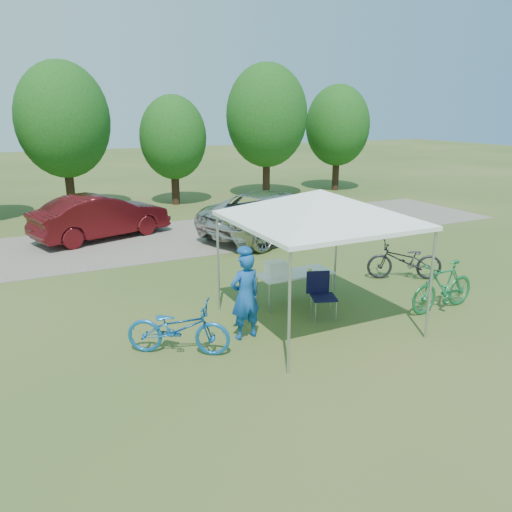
{
  "coord_description": "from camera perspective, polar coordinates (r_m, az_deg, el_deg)",
  "views": [
    {
      "loc": [
        -5.21,
        -7.85,
        4.17
      ],
      "look_at": [
        -0.37,
        2.0,
        0.94
      ],
      "focal_mm": 35.0,
      "sensor_mm": 36.0,
      "label": 1
    }
  ],
  "objects": [
    {
      "name": "ground",
      "position": [
        10.3,
        6.81,
        -7.61
      ],
      "size": [
        100.0,
        100.0,
        0.0
      ],
      "primitive_type": "plane",
      "color": "#2D5119",
      "rests_on": "ground"
    },
    {
      "name": "bike_blue",
      "position": [
        8.95,
        -8.87,
        -8.14
      ],
      "size": [
        1.9,
        1.52,
        0.97
      ],
      "primitive_type": "imported",
      "rotation": [
        0.0,
        0.0,
        1.02
      ],
      "color": "#135FA8",
      "rests_on": "ground"
    },
    {
      "name": "sedan",
      "position": [
        17.43,
        -17.27,
        4.35
      ],
      "size": [
        4.73,
        2.86,
        1.47
      ],
      "primitive_type": "imported",
      "rotation": [
        0.0,
        0.0,
        1.88
      ],
      "color": "#4E0D11",
      "rests_on": "gravel_strip"
    },
    {
      "name": "minivan",
      "position": [
        17.04,
        2.27,
        4.93
      ],
      "size": [
        6.09,
        4.31,
        1.54
      ],
      "primitive_type": "imported",
      "rotation": [
        0.0,
        0.0,
        1.92
      ],
      "color": "beige",
      "rests_on": "gravel_strip"
    },
    {
      "name": "treeline",
      "position": [
        22.45,
        -13.99,
        14.29
      ],
      "size": [
        24.89,
        4.28,
        6.3
      ],
      "color": "#382314",
      "rests_on": "ground"
    },
    {
      "name": "cooler",
      "position": [
        10.81,
        2.27,
        -1.45
      ],
      "size": [
        0.46,
        0.31,
        0.33
      ],
      "color": "white",
      "rests_on": "folding_table"
    },
    {
      "name": "ice_cream_cup",
      "position": [
        11.23,
        6.2,
        -1.61
      ],
      "size": [
        0.07,
        0.07,
        0.06
      ],
      "primitive_type": "cylinder",
      "color": "gold",
      "rests_on": "folding_table"
    },
    {
      "name": "gravel_strip",
      "position": [
        17.19,
        -7.77,
        2.23
      ],
      "size": [
        24.0,
        5.0,
        0.02
      ],
      "primitive_type": "cube",
      "color": "gray",
      "rests_on": "ground"
    },
    {
      "name": "folding_table",
      "position": [
        11.11,
        4.46,
        -2.14
      ],
      "size": [
        1.68,
        0.7,
        0.69
      ],
      "color": "white",
      "rests_on": "ground"
    },
    {
      "name": "cyclist",
      "position": [
        9.3,
        -1.25,
        -4.6
      ],
      "size": [
        0.66,
        0.47,
        1.68
      ],
      "primitive_type": "imported",
      "rotation": [
        0.0,
        0.0,
        3.26
      ],
      "color": "#134BA0",
      "rests_on": "ground"
    },
    {
      "name": "canopy",
      "position": [
        9.54,
        7.35,
        7.11
      ],
      "size": [
        4.53,
        4.53,
        3.0
      ],
      "color": "#A5A5AA",
      "rests_on": "ground"
    },
    {
      "name": "folding_chair",
      "position": [
        10.45,
        7.42,
        -3.94
      ],
      "size": [
        0.62,
        0.65,
        0.95
      ],
      "rotation": [
        0.0,
        0.0,
        -0.34
      ],
      "color": "black",
      "rests_on": "ground"
    },
    {
      "name": "bike_green",
      "position": [
        11.41,
        20.6,
        -3.28
      ],
      "size": [
        1.81,
        0.6,
        1.07
      ],
      "primitive_type": "imported",
      "rotation": [
        0.0,
        0.0,
        -1.52
      ],
      "color": "#186E3B",
      "rests_on": "ground"
    },
    {
      "name": "bike_dark",
      "position": [
        13.19,
        16.64,
        -0.5
      ],
      "size": [
        1.96,
        1.49,
        0.99
      ],
      "primitive_type": "imported",
      "rotation": [
        0.0,
        0.0,
        -2.08
      ],
      "color": "black",
      "rests_on": "ground"
    }
  ]
}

